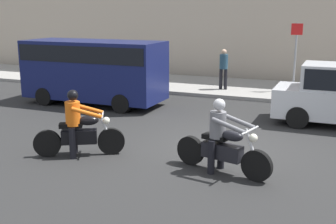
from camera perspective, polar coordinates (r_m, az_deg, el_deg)
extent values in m
plane|color=#252525|center=(10.59, 7.23, -4.77)|extent=(80.00, 80.00, 0.00)
cube|color=gray|center=(18.21, 14.00, 2.85)|extent=(40.00, 4.40, 0.14)
cylinder|color=black|center=(8.58, 11.86, -7.09)|extent=(0.65, 0.28, 0.64)
cylinder|color=black|center=(9.30, 3.07, -5.19)|extent=(0.65, 0.28, 0.64)
cylinder|color=silver|center=(8.52, 11.24, -4.75)|extent=(0.35, 0.14, 0.76)
cube|color=black|center=(8.87, 7.30, -5.27)|extent=(0.90, 0.48, 0.32)
ellipsoid|color=black|center=(8.66, 8.64, -3.19)|extent=(0.52, 0.35, 0.22)
cube|color=black|center=(8.87, 6.34, -3.38)|extent=(0.56, 0.36, 0.10)
cylinder|color=silver|center=(8.44, 10.98, -2.44)|extent=(0.21, 0.69, 0.04)
sphere|color=silver|center=(8.45, 11.42, -3.44)|extent=(0.17, 0.17, 0.17)
cylinder|color=silver|center=(9.18, 6.15, -5.37)|extent=(0.70, 0.24, 0.07)
cylinder|color=black|center=(8.81, 5.84, -6.08)|extent=(0.18, 0.18, 0.72)
cylinder|color=black|center=(9.13, 7.14, -5.40)|extent=(0.18, 0.18, 0.72)
cylinder|color=slate|center=(8.77, 6.73, -1.72)|extent=(0.41, 0.41, 0.55)
cylinder|color=slate|center=(8.39, 8.12, -1.86)|extent=(0.74, 0.27, 0.25)
cylinder|color=slate|center=(8.77, 9.51, -1.24)|extent=(0.74, 0.27, 0.25)
sphere|color=tan|center=(8.66, 6.91, 0.79)|extent=(0.20, 0.20, 0.20)
sphere|color=#B7B7BC|center=(8.66, 6.92, 0.99)|extent=(0.25, 0.25, 0.25)
cylinder|color=black|center=(10.04, -7.65, -3.92)|extent=(0.61, 0.41, 0.63)
cylinder|color=black|center=(10.17, -15.94, -4.10)|extent=(0.61, 0.41, 0.63)
cylinder|color=silver|center=(9.95, -8.40, -2.17)|extent=(0.32, 0.21, 0.71)
cube|color=black|center=(10.04, -11.86, -3.26)|extent=(0.84, 0.64, 0.32)
ellipsoid|color=black|center=(9.92, -10.70, -1.14)|extent=(0.54, 0.44, 0.22)
cube|color=black|center=(9.98, -12.96, -1.76)|extent=(0.57, 0.46, 0.10)
cylinder|color=silver|center=(9.87, -8.81, -0.37)|extent=(0.38, 0.63, 0.04)
sphere|color=silver|center=(9.90, -8.32, -1.14)|extent=(0.17, 0.17, 0.17)
cylinder|color=silver|center=(10.25, -13.43, -3.68)|extent=(0.64, 0.40, 0.07)
cylinder|color=black|center=(9.89, -12.74, -4.16)|extent=(0.20, 0.20, 0.71)
cylinder|color=black|center=(10.27, -12.52, -3.49)|extent=(0.20, 0.20, 0.71)
cylinder|color=orange|center=(9.91, -12.70, -0.20)|extent=(0.46, 0.46, 0.55)
cylinder|color=orange|center=(9.65, -10.87, -0.12)|extent=(0.65, 0.42, 0.30)
cylinder|color=orange|center=(10.08, -10.70, 0.47)|extent=(0.65, 0.42, 0.30)
sphere|color=tan|center=(9.82, -12.71, 2.05)|extent=(0.20, 0.20, 0.20)
sphere|color=black|center=(9.81, -12.71, 2.22)|extent=(0.25, 0.25, 0.25)
cylinder|color=black|center=(13.44, 17.39, 0.05)|extent=(0.64, 1.76, 0.64)
cube|color=#11194C|center=(15.40, -9.95, 5.65)|extent=(5.03, 1.90, 2.03)
cube|color=black|center=(15.33, -10.04, 7.94)|extent=(4.88, 1.93, 0.56)
cylinder|color=black|center=(14.79, -4.68, 1.81)|extent=(0.64, 1.96, 0.64)
cylinder|color=black|center=(16.43, -14.42, 2.60)|extent=(0.64, 1.96, 0.64)
cylinder|color=gray|center=(17.69, 16.75, 7.05)|extent=(0.08, 0.08, 2.71)
cube|color=red|center=(17.59, 16.99, 10.62)|extent=(0.44, 0.03, 0.44)
cylinder|color=black|center=(17.63, 7.13, 4.44)|extent=(0.14, 0.14, 0.85)
cylinder|color=black|center=(17.58, 7.76, 4.40)|extent=(0.14, 0.14, 0.85)
cylinder|color=#234256|center=(17.51, 7.51, 6.74)|extent=(0.34, 0.34, 0.59)
sphere|color=tan|center=(17.47, 7.55, 8.04)|extent=(0.21, 0.21, 0.21)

